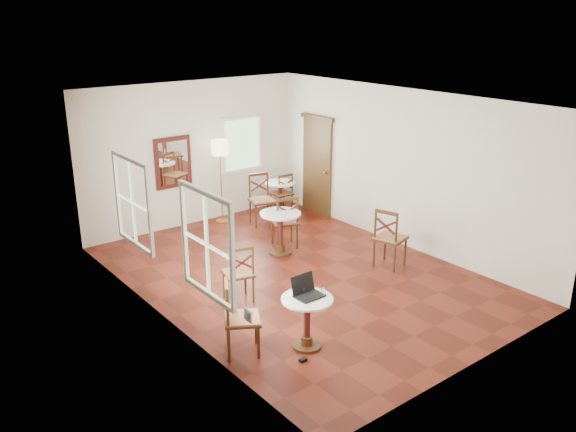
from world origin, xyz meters
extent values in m
plane|color=#591A0F|center=(0.00, 0.00, 0.00)|extent=(7.00, 7.00, 0.00)
cube|color=silver|center=(0.00, 3.50, 1.50)|extent=(5.00, 0.02, 3.00)
cube|color=silver|center=(0.00, -3.50, 1.50)|extent=(5.00, 0.02, 3.00)
cube|color=silver|center=(-2.50, 0.00, 1.50)|extent=(0.02, 7.00, 3.00)
cube|color=silver|center=(2.50, 0.00, 1.50)|extent=(0.02, 7.00, 3.00)
cube|color=white|center=(0.00, 0.00, 3.00)|extent=(5.00, 7.00, 0.02)
cube|color=#503516|center=(2.46, 2.40, 1.05)|extent=(0.06, 0.90, 2.10)
cube|color=#412410|center=(2.44, 2.40, 2.15)|extent=(0.08, 1.02, 0.08)
sphere|color=#BF8C3F|center=(2.40, 2.08, 1.00)|extent=(0.07, 0.07, 0.07)
cube|color=#441712|center=(-0.50, 3.46, 1.40)|extent=(0.80, 0.05, 1.05)
cube|color=white|center=(-0.50, 3.43, 1.40)|extent=(0.64, 0.02, 0.88)
cube|color=white|center=(-2.47, -2.10, 0.95)|extent=(0.02, 0.16, 0.16)
torus|color=red|center=(-2.46, -2.10, 0.95)|extent=(0.02, 0.12, 0.12)
cube|color=white|center=(-2.47, -1.20, 1.55)|extent=(0.06, 1.22, 1.42)
cube|color=white|center=(-2.47, 1.00, 1.55)|extent=(0.06, 1.22, 1.42)
cube|color=white|center=(1.20, 3.47, 1.55)|extent=(1.02, 0.06, 1.22)
cylinder|color=#412410|center=(-1.37, -1.86, 0.02)|extent=(0.40, 0.40, 0.04)
cylinder|color=#412410|center=(-1.37, -1.86, 0.10)|extent=(0.16, 0.16, 0.12)
cylinder|color=#441712|center=(-1.37, -1.86, 0.40)|extent=(0.09, 0.09, 0.59)
cylinder|color=#412410|center=(-1.37, -1.86, 0.67)|extent=(0.14, 0.14, 0.06)
cylinder|color=white|center=(-1.37, -1.86, 0.72)|extent=(0.69, 0.69, 0.03)
cylinder|color=#412410|center=(0.35, 0.98, 0.02)|extent=(0.43, 0.43, 0.04)
cylinder|color=#412410|center=(0.35, 0.98, 0.11)|extent=(0.17, 0.17, 0.13)
cylinder|color=#441712|center=(0.35, 0.98, 0.43)|extent=(0.10, 0.10, 0.65)
cylinder|color=#412410|center=(0.35, 0.98, 0.74)|extent=(0.15, 0.15, 0.07)
cylinder|color=white|center=(0.35, 0.98, 0.79)|extent=(0.76, 0.76, 0.03)
cylinder|color=#412410|center=(1.79, 2.87, 0.02)|extent=(0.39, 0.39, 0.04)
cylinder|color=#412410|center=(1.79, 2.87, 0.10)|extent=(0.16, 0.16, 0.12)
cylinder|color=#441712|center=(1.79, 2.87, 0.39)|extent=(0.09, 0.09, 0.58)
cylinder|color=#412410|center=(1.79, 2.87, 0.66)|extent=(0.14, 0.14, 0.06)
cylinder|color=white|center=(1.79, 2.87, 0.70)|extent=(0.68, 0.68, 0.03)
cylinder|color=#412410|center=(-1.11, 0.00, 0.22)|extent=(0.04, 0.04, 0.45)
cylinder|color=#412410|center=(-1.19, -0.35, 0.22)|extent=(0.04, 0.04, 0.45)
cylinder|color=#412410|center=(-1.46, 0.08, 0.22)|extent=(0.04, 0.04, 0.45)
cylinder|color=#412410|center=(-1.54, -0.27, 0.22)|extent=(0.04, 0.04, 0.45)
cube|color=#412410|center=(-1.33, -0.14, 0.45)|extent=(0.53, 0.53, 0.03)
cube|color=#975E3D|center=(-1.33, -0.14, 0.47)|extent=(0.51, 0.51, 0.04)
cylinder|color=#412410|center=(-1.19, -0.35, 0.70)|extent=(0.04, 0.04, 0.50)
cylinder|color=#412410|center=(-1.54, -0.27, 0.70)|extent=(0.04, 0.04, 0.50)
cube|color=#412410|center=(-1.37, -0.31, 0.93)|extent=(0.38, 0.12, 0.05)
cube|color=#441712|center=(-1.37, -0.31, 0.71)|extent=(0.32, 0.10, 0.22)
cube|color=#441712|center=(-1.37, -0.31, 0.71)|extent=(0.32, 0.10, 0.22)
cylinder|color=#412410|center=(-2.05, -1.69, 0.24)|extent=(0.04, 0.04, 0.48)
cylinder|color=#412410|center=(-2.38, -1.50, 0.24)|extent=(0.04, 0.04, 0.48)
cylinder|color=#412410|center=(-1.85, -1.36, 0.24)|extent=(0.04, 0.04, 0.48)
cylinder|color=#412410|center=(-2.18, -1.17, 0.24)|extent=(0.04, 0.04, 0.48)
cube|color=#412410|center=(-2.12, -1.43, 0.49)|extent=(0.64, 0.64, 0.03)
cube|color=#975E3D|center=(-2.12, -1.43, 0.50)|extent=(0.61, 0.61, 0.04)
cylinder|color=#412410|center=(-2.38, -1.50, 0.75)|extent=(0.04, 0.04, 0.53)
cylinder|color=#412410|center=(-2.18, -1.17, 0.75)|extent=(0.04, 0.04, 0.53)
cube|color=#412410|center=(-2.28, -1.34, 0.99)|extent=(0.24, 0.37, 0.05)
cube|color=#441712|center=(-2.28, -1.34, 0.76)|extent=(0.20, 0.31, 0.24)
cube|color=#441712|center=(-2.28, -1.34, 0.76)|extent=(0.20, 0.31, 0.24)
cylinder|color=#412410|center=(0.89, 1.33, 0.24)|extent=(0.04, 0.04, 0.48)
cylinder|color=#412410|center=(0.75, 0.97, 0.24)|extent=(0.04, 0.04, 0.48)
cylinder|color=#412410|center=(0.53, 1.47, 0.24)|extent=(0.04, 0.04, 0.48)
cylinder|color=#412410|center=(0.39, 1.11, 0.24)|extent=(0.04, 0.04, 0.48)
cube|color=#412410|center=(0.64, 1.22, 0.49)|extent=(0.61, 0.61, 0.03)
cube|color=#975E3D|center=(0.64, 1.22, 0.51)|extent=(0.59, 0.59, 0.04)
cylinder|color=#412410|center=(0.75, 0.97, 0.75)|extent=(0.04, 0.04, 0.54)
cylinder|color=#412410|center=(0.39, 1.11, 0.75)|extent=(0.04, 0.04, 0.54)
cube|color=#412410|center=(0.57, 1.04, 1.00)|extent=(0.40, 0.18, 0.05)
cube|color=#441712|center=(0.57, 1.04, 0.76)|extent=(0.33, 0.15, 0.24)
cube|color=#441712|center=(0.57, 1.04, 0.76)|extent=(0.33, 0.15, 0.24)
cylinder|color=#412410|center=(1.79, -0.81, 0.25)|extent=(0.04, 0.04, 0.51)
cylinder|color=#412410|center=(1.40, -0.91, 0.25)|extent=(0.04, 0.04, 0.51)
cylinder|color=#412410|center=(1.69, -0.42, 0.25)|extent=(0.04, 0.04, 0.51)
cylinder|color=#412410|center=(1.29, -0.52, 0.25)|extent=(0.04, 0.04, 0.51)
cube|color=#412410|center=(1.54, -0.67, 0.51)|extent=(0.61, 0.61, 0.03)
cube|color=#975E3D|center=(1.54, -0.67, 0.53)|extent=(0.58, 0.58, 0.05)
cylinder|color=#412410|center=(1.40, -0.91, 0.79)|extent=(0.04, 0.04, 0.57)
cylinder|color=#412410|center=(1.29, -0.52, 0.79)|extent=(0.04, 0.04, 0.57)
cube|color=#412410|center=(1.34, -0.72, 1.05)|extent=(0.15, 0.43, 0.06)
cube|color=#441712|center=(1.34, -0.72, 0.80)|extent=(0.12, 0.36, 0.25)
cube|color=#441712|center=(1.34, -0.72, 0.80)|extent=(0.12, 0.36, 0.25)
cylinder|color=#412410|center=(2.02, 3.04, 0.22)|extent=(0.03, 0.03, 0.43)
cylinder|color=#412410|center=(1.99, 2.70, 0.22)|extent=(0.03, 0.03, 0.43)
cylinder|color=#412410|center=(1.67, 3.07, 0.22)|extent=(0.03, 0.03, 0.43)
cylinder|color=#412410|center=(1.65, 2.72, 0.22)|extent=(0.03, 0.03, 0.43)
cube|color=#412410|center=(1.83, 2.88, 0.44)|extent=(0.46, 0.46, 0.03)
cube|color=#975E3D|center=(1.83, 2.88, 0.45)|extent=(0.43, 0.43, 0.04)
cylinder|color=#412410|center=(1.99, 2.70, 0.67)|extent=(0.03, 0.03, 0.48)
cylinder|color=#412410|center=(1.65, 2.72, 0.67)|extent=(0.03, 0.03, 0.48)
cube|color=#412410|center=(1.82, 2.71, 0.90)|extent=(0.37, 0.06, 0.05)
cube|color=#441712|center=(1.82, 2.71, 0.68)|extent=(0.31, 0.05, 0.21)
cube|color=#441712|center=(1.82, 2.71, 0.68)|extent=(0.31, 0.05, 0.21)
cylinder|color=#412410|center=(0.79, 2.40, 0.25)|extent=(0.04, 0.04, 0.50)
cylinder|color=#412410|center=(0.91, 2.78, 0.25)|extent=(0.04, 0.04, 0.50)
cylinder|color=#412410|center=(1.18, 2.28, 0.25)|extent=(0.04, 0.04, 0.50)
cylinder|color=#412410|center=(1.29, 2.66, 0.25)|extent=(0.04, 0.04, 0.50)
cube|color=#412410|center=(1.04, 2.53, 0.51)|extent=(0.61, 0.61, 0.03)
cube|color=#975E3D|center=(1.04, 2.53, 0.53)|extent=(0.59, 0.59, 0.04)
cylinder|color=#412410|center=(0.91, 2.78, 0.78)|extent=(0.04, 0.04, 0.56)
cylinder|color=#412410|center=(1.29, 2.66, 0.78)|extent=(0.04, 0.04, 0.56)
cube|color=#412410|center=(1.10, 2.72, 1.04)|extent=(0.42, 0.16, 0.06)
cube|color=#441712|center=(1.10, 2.72, 0.79)|extent=(0.35, 0.13, 0.25)
cube|color=#441712|center=(1.10, 2.72, 0.79)|extent=(0.35, 0.13, 0.25)
cylinder|color=#BF8C3F|center=(0.43, 3.15, 0.02)|extent=(0.29, 0.29, 0.03)
cylinder|color=#BF8C3F|center=(0.43, 3.15, 0.82)|extent=(0.02, 0.02, 1.64)
cylinder|color=beige|center=(0.43, 3.15, 1.64)|extent=(0.35, 0.35, 0.31)
cube|color=black|center=(-1.32, -1.84, 0.74)|extent=(0.38, 0.28, 0.02)
cube|color=black|center=(-1.32, -1.84, 0.76)|extent=(0.31, 0.17, 0.00)
cube|color=black|center=(-1.32, -1.71, 0.87)|extent=(0.38, 0.09, 0.26)
cube|color=silver|center=(-1.32, -1.71, 0.87)|extent=(0.33, 0.07, 0.21)
ellipsoid|color=black|center=(-1.30, -1.72, 0.75)|extent=(0.09, 0.06, 0.03)
cylinder|color=#0F1134|center=(-1.32, -1.72, 0.77)|extent=(0.07, 0.07, 0.08)
torus|color=#0F1134|center=(-1.28, -1.72, 0.77)|extent=(0.06, 0.01, 0.06)
cylinder|color=white|center=(-1.16, -1.95, 0.79)|extent=(0.07, 0.07, 0.11)
cube|color=black|center=(-1.63, -2.11, 0.02)|extent=(0.10, 0.06, 0.04)
camera|label=1|loc=(-5.91, -7.25, 4.31)|focal=37.11mm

